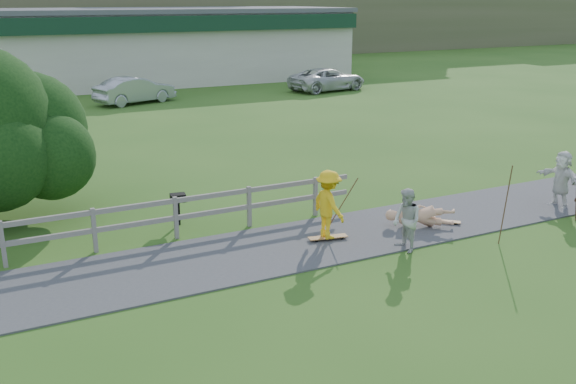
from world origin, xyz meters
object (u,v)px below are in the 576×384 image
(spectator_a, at_px, (407,221))
(car_white, at_px, (327,79))
(skater_rider, at_px, (329,208))
(car_silver, at_px, (135,90))
(bbq, at_px, (179,209))
(skater_fallen, at_px, (419,216))
(spectator_d, at_px, (561,179))

(spectator_a, xyz_separation_m, car_white, (12.24, 24.78, -0.04))
(skater_rider, height_order, car_silver, skater_rider)
(car_white, bearing_deg, bbq, 132.04)
(skater_fallen, xyz_separation_m, spectator_a, (-1.29, -1.14, 0.45))
(car_white, bearing_deg, car_silver, 79.06)
(car_silver, xyz_separation_m, car_white, (12.49, -0.40, -0.03))
(car_silver, height_order, bbq, car_silver)
(car_silver, bearing_deg, car_white, -110.64)
(skater_rider, bearing_deg, car_silver, -7.57)
(skater_fallen, bearing_deg, spectator_a, 164.70)
(skater_rider, xyz_separation_m, car_silver, (1.09, 23.78, -0.10))
(car_silver, xyz_separation_m, bbq, (-4.04, -20.93, -0.33))
(spectator_d, bearing_deg, bbq, -106.77)
(spectator_d, height_order, car_white, spectator_d)
(spectator_d, relative_size, bbq, 1.94)
(skater_fallen, bearing_deg, car_white, 8.56)
(skater_rider, height_order, bbq, skater_rider)
(car_white, xyz_separation_m, bbq, (-16.53, -20.54, -0.30))
(skater_rider, distance_m, spectator_d, 7.37)
(spectator_d, bearing_deg, car_white, 167.55)
(spectator_d, relative_size, car_silver, 0.36)
(skater_rider, xyz_separation_m, spectator_a, (1.33, -1.40, -0.09))
(spectator_a, distance_m, bbq, 6.04)
(skater_rider, distance_m, bbq, 4.12)
(skater_fallen, xyz_separation_m, car_silver, (-1.54, 24.04, 0.44))
(skater_fallen, relative_size, car_silver, 0.38)
(spectator_a, height_order, spectator_d, spectator_d)
(skater_fallen, distance_m, bbq, 6.39)
(skater_fallen, height_order, spectator_a, spectator_a)
(spectator_d, bearing_deg, car_silver, -163.56)
(skater_fallen, bearing_deg, spectator_d, -61.55)
(skater_rider, relative_size, car_white, 0.33)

